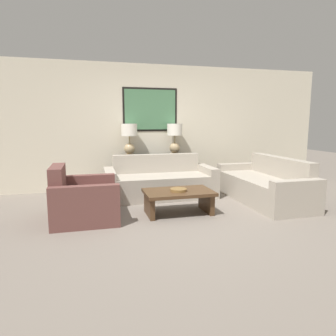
{
  "coord_description": "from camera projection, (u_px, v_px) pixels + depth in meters",
  "views": [
    {
      "loc": [
        -1.27,
        -4.11,
        1.43
      ],
      "look_at": [
        0.01,
        0.83,
        0.65
      ],
      "focal_mm": 32.0,
      "sensor_mm": 36.0,
      "label": 1
    }
  ],
  "objects": [
    {
      "name": "coffee_table",
      "position": [
        178.0,
        197.0,
        4.71
      ],
      "size": [
        1.07,
        0.67,
        0.37
      ],
      "color": "#4C331E",
      "rests_on": "ground_plane"
    },
    {
      "name": "couch_by_back_wall",
      "position": [
        160.0,
        183.0,
        5.78
      ],
      "size": [
        2.09,
        0.89,
        0.8
      ],
      "color": "#ADA393",
      "rests_on": "ground_plane"
    },
    {
      "name": "armchair_near_back_wall",
      "position": [
        83.0,
        201.0,
        4.41
      ],
      "size": [
        0.93,
        0.99,
        0.82
      ],
      "color": "brown",
      "rests_on": "ground_plane"
    },
    {
      "name": "table_lamp_right",
      "position": [
        175.0,
        136.0,
        6.41
      ],
      "size": [
        0.33,
        0.33,
        0.65
      ],
      "color": "tan",
      "rests_on": "console_table"
    },
    {
      "name": "table_lamp_left",
      "position": [
        129.0,
        136.0,
        6.17
      ],
      "size": [
        0.33,
        0.33,
        0.65
      ],
      "color": "tan",
      "rests_on": "console_table"
    },
    {
      "name": "console_table",
      "position": [
        153.0,
        172.0,
        6.41
      ],
      "size": [
        1.39,
        0.37,
        0.75
      ],
      "color": "black",
      "rests_on": "ground_plane"
    },
    {
      "name": "back_wall",
      "position": [
        150.0,
        127.0,
        6.52
      ],
      "size": [
        8.07,
        0.12,
        2.65
      ],
      "color": "beige",
      "rests_on": "ground_plane"
    },
    {
      "name": "ground_plane",
      "position": [
        181.0,
        219.0,
        4.47
      ],
      "size": [
        20.0,
        20.0,
        0.0
      ],
      "primitive_type": "plane",
      "color": "slate"
    },
    {
      "name": "couch_by_side",
      "position": [
        264.0,
        186.0,
        5.48
      ],
      "size": [
        0.89,
        2.09,
        0.8
      ],
      "color": "#ADA393",
      "rests_on": "ground_plane"
    },
    {
      "name": "decorative_bowl",
      "position": [
        178.0,
        190.0,
        4.65
      ],
      "size": [
        0.26,
        0.26,
        0.04
      ],
      "color": "olive",
      "rests_on": "coffee_table"
    }
  ]
}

